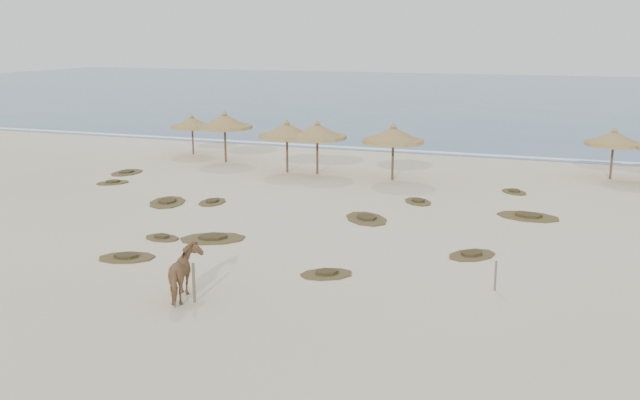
# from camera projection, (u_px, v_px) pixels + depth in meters

# --- Properties ---
(ground) EXTENTS (160.00, 160.00, 0.00)m
(ground) POSITION_uv_depth(u_px,v_px,m) (211.00, 260.00, 24.97)
(ground) COLOR beige
(ground) RESTS_ON ground
(ocean) EXTENTS (200.00, 100.00, 0.01)m
(ocean) POSITION_uv_depth(u_px,v_px,m) (485.00, 95.00, 93.64)
(ocean) COLOR #2A5580
(ocean) RESTS_ON ground
(foam_line) EXTENTS (70.00, 0.60, 0.01)m
(foam_line) POSITION_uv_depth(u_px,v_px,m) (394.00, 150.00, 48.77)
(foam_line) COLOR white
(foam_line) RESTS_ON ground
(palapa_0) EXTENTS (3.54, 3.54, 2.66)m
(palapa_0) POSITION_uv_depth(u_px,v_px,m) (192.00, 123.00, 46.71)
(palapa_0) COLOR #51382A
(palapa_0) RESTS_ON ground
(palapa_1) EXTENTS (4.09, 4.09, 3.20)m
(palapa_1) POSITION_uv_depth(u_px,v_px,m) (225.00, 122.00, 43.71)
(palapa_1) COLOR #51382A
(palapa_1) RESTS_ON ground
(palapa_2) EXTENTS (3.59, 3.59, 3.10)m
(palapa_2) POSITION_uv_depth(u_px,v_px,m) (317.00, 132.00, 39.86)
(palapa_2) COLOR #51382A
(palapa_2) RESTS_ON ground
(palapa_3) EXTENTS (3.72, 3.72, 3.06)m
(palapa_3) POSITION_uv_depth(u_px,v_px,m) (287.00, 131.00, 40.41)
(palapa_3) COLOR #51382A
(palapa_3) RESTS_ON ground
(palapa_4) EXTENTS (3.81, 3.81, 3.14)m
(palapa_4) POSITION_uv_depth(u_px,v_px,m) (393.00, 136.00, 38.20)
(palapa_4) COLOR #51382A
(palapa_4) RESTS_ON ground
(palapa_5) EXTENTS (4.03, 4.03, 2.87)m
(palapa_5) POSITION_uv_depth(u_px,v_px,m) (614.00, 139.00, 38.48)
(palapa_5) COLOR #51382A
(palapa_5) RESTS_ON ground
(horse) EXTENTS (1.46, 2.07, 1.59)m
(horse) POSITION_uv_depth(u_px,v_px,m) (185.00, 274.00, 21.17)
(horse) COLOR olive
(horse) RESTS_ON ground
(fence_post_near) EXTENTS (0.11, 0.11, 1.21)m
(fence_post_near) POSITION_uv_depth(u_px,v_px,m) (194.00, 283.00, 20.94)
(fence_post_near) COLOR #6D6051
(fence_post_near) RESTS_ON ground
(fence_post_far) EXTENTS (0.08, 0.08, 0.96)m
(fence_post_far) POSITION_uv_depth(u_px,v_px,m) (495.00, 276.00, 21.94)
(fence_post_far) COLOR #6D6051
(fence_post_far) RESTS_ON ground
(scrub_1) EXTENTS (2.40, 2.93, 0.16)m
(scrub_1) POSITION_uv_depth(u_px,v_px,m) (167.00, 202.00, 33.46)
(scrub_1) COLOR brown
(scrub_1) RESTS_ON ground
(scrub_2) EXTENTS (1.59, 1.14, 0.16)m
(scrub_2) POSITION_uv_depth(u_px,v_px,m) (162.00, 237.00, 27.62)
(scrub_2) COLOR brown
(scrub_2) RESTS_ON ground
(scrub_3) EXTENTS (2.82, 2.98, 0.16)m
(scrub_3) POSITION_uv_depth(u_px,v_px,m) (366.00, 218.00, 30.48)
(scrub_3) COLOR brown
(scrub_3) RESTS_ON ground
(scrub_4) EXTENTS (2.19, 2.30, 0.16)m
(scrub_4) POSITION_uv_depth(u_px,v_px,m) (472.00, 255.00, 25.46)
(scrub_4) COLOR brown
(scrub_4) RESTS_ON ground
(scrub_5) EXTENTS (2.96, 2.17, 0.16)m
(scrub_5) POSITION_uv_depth(u_px,v_px,m) (528.00, 216.00, 30.85)
(scrub_5) COLOR brown
(scrub_5) RESTS_ON ground
(scrub_6) EXTENTS (1.60, 2.31, 0.16)m
(scrub_6) POSITION_uv_depth(u_px,v_px,m) (127.00, 172.00, 40.66)
(scrub_6) COLOR brown
(scrub_6) RESTS_ON ground
(scrub_7) EXTENTS (1.93, 2.11, 0.16)m
(scrub_7) POSITION_uv_depth(u_px,v_px,m) (418.00, 201.00, 33.59)
(scrub_7) COLOR brown
(scrub_7) RESTS_ON ground
(scrub_8) EXTENTS (1.98, 2.05, 0.16)m
(scrub_8) POSITION_uv_depth(u_px,v_px,m) (113.00, 182.00, 37.89)
(scrub_8) COLOR brown
(scrub_8) RESTS_ON ground
(scrub_9) EXTENTS (3.01, 2.60, 0.16)m
(scrub_9) POSITION_uv_depth(u_px,v_px,m) (213.00, 238.00, 27.53)
(scrub_9) COLOR brown
(scrub_9) RESTS_ON ground
(scrub_10) EXTENTS (1.77, 1.88, 0.16)m
(scrub_10) POSITION_uv_depth(u_px,v_px,m) (514.00, 192.00, 35.67)
(scrub_10) COLOR brown
(scrub_10) RESTS_ON ground
(scrub_11) EXTENTS (2.36, 1.96, 0.16)m
(scrub_11) POSITION_uv_depth(u_px,v_px,m) (127.00, 257.00, 25.19)
(scrub_11) COLOR brown
(scrub_11) RESTS_ON ground
(scrub_12) EXTENTS (2.11, 1.91, 0.16)m
(scrub_12) POSITION_uv_depth(u_px,v_px,m) (327.00, 274.00, 23.44)
(scrub_12) COLOR brown
(scrub_12) RESTS_ON ground
(scrub_13) EXTENTS (1.30, 1.87, 0.16)m
(scrub_13) POSITION_uv_depth(u_px,v_px,m) (212.00, 202.00, 33.50)
(scrub_13) COLOR brown
(scrub_13) RESTS_ON ground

